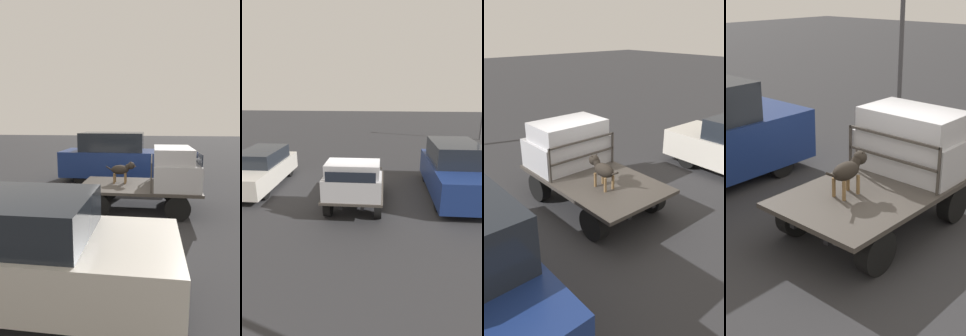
{
  "view_description": "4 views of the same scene",
  "coord_description": "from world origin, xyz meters",
  "views": [
    {
      "loc": [
        0.38,
        -7.66,
        2.64
      ],
      "look_at": [
        -0.59,
        0.17,
        1.22
      ],
      "focal_mm": 28.0,
      "sensor_mm": 36.0,
      "label": 1
    },
    {
      "loc": [
        9.07,
        0.97,
        4.21
      ],
      "look_at": [
        -0.59,
        0.17,
        1.22
      ],
      "focal_mm": 28.0,
      "sensor_mm": 36.0,
      "label": 2
    },
    {
      "loc": [
        -5.48,
        4.3,
        4.0
      ],
      "look_at": [
        -0.59,
        0.17,
        1.22
      ],
      "focal_mm": 35.0,
      "sensor_mm": 36.0,
      "label": 3
    },
    {
      "loc": [
        -5.66,
        -4.39,
        3.91
      ],
      "look_at": [
        -0.59,
        0.17,
        1.22
      ],
      "focal_mm": 50.0,
      "sensor_mm": 36.0,
      "label": 4
    }
  ],
  "objects": [
    {
      "name": "flatbed_truck",
      "position": [
        0.0,
        0.0,
        0.55
      ],
      "size": [
        3.48,
        2.01,
        0.75
      ],
      "color": "black",
      "rests_on": "ground"
    },
    {
      "name": "ground_plane",
      "position": [
        0.0,
        0.0,
        0.0
      ],
      "size": [
        80.0,
        80.0,
        0.0
      ],
      "primitive_type": "plane",
      "color": "#2D2D30"
    },
    {
      "name": "truck_cab",
      "position": [
        1.04,
        0.0,
        1.29
      ],
      "size": [
        1.25,
        1.89,
        1.14
      ],
      "color": "#B7B7BC",
      "rests_on": "flatbed_truck"
    },
    {
      "name": "dog",
      "position": [
        -0.5,
        0.17,
        1.18
      ],
      "size": [
        0.95,
        0.29,
        0.7
      ],
      "rotation": [
        0.0,
        0.0,
        -0.15
      ],
      "color": "brown",
      "rests_on": "flatbed_truck"
    },
    {
      "name": "truck_headboard",
      "position": [
        0.37,
        0.0,
        1.29
      ],
      "size": [
        0.04,
        1.89,
        0.81
      ],
      "color": "#3D3833",
      "rests_on": "flatbed_truck"
    }
  ]
}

